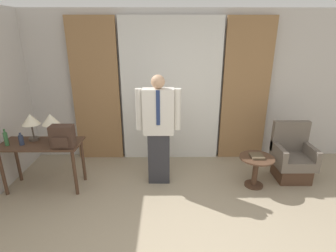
{
  "coord_description": "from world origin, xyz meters",
  "views": [
    {
      "loc": [
        -0.09,
        -1.98,
        2.31
      ],
      "look_at": [
        -0.06,
        1.63,
        1.01
      ],
      "focal_mm": 28.0,
      "sensor_mm": 36.0,
      "label": 1
    }
  ],
  "objects_px": {
    "armchair": "(292,159)",
    "side_table": "(256,166)",
    "table_lamp_left": "(31,121)",
    "table_lamp_right": "(51,121)",
    "bottle_near_edge": "(21,140)",
    "backpack": "(62,137)",
    "bottle_by_lamp": "(6,139)",
    "book": "(257,156)",
    "desk": "(42,150)",
    "person": "(159,127)"
  },
  "relations": [
    {
      "from": "bottle_by_lamp",
      "to": "backpack",
      "type": "distance_m",
      "value": 0.85
    },
    {
      "from": "armchair",
      "to": "side_table",
      "type": "xyz_separation_m",
      "value": [
        -0.68,
        -0.25,
        0.0
      ]
    },
    {
      "from": "table_lamp_left",
      "to": "bottle_by_lamp",
      "type": "xyz_separation_m",
      "value": [
        -0.3,
        -0.2,
        -0.2
      ]
    },
    {
      "from": "bottle_by_lamp",
      "to": "backpack",
      "type": "bearing_deg",
      "value": -4.17
    },
    {
      "from": "bottle_near_edge",
      "to": "bottle_by_lamp",
      "type": "xyz_separation_m",
      "value": [
        -0.2,
        -0.02,
        0.03
      ]
    },
    {
      "from": "desk",
      "to": "backpack",
      "type": "distance_m",
      "value": 0.51
    },
    {
      "from": "bottle_near_edge",
      "to": "person",
      "type": "bearing_deg",
      "value": 6.42
    },
    {
      "from": "person",
      "to": "table_lamp_left",
      "type": "bearing_deg",
      "value": -178.64
    },
    {
      "from": "table_lamp_right",
      "to": "book",
      "type": "bearing_deg",
      "value": -1.89
    },
    {
      "from": "backpack",
      "to": "side_table",
      "type": "bearing_deg",
      "value": 3.1
    },
    {
      "from": "table_lamp_right",
      "to": "backpack",
      "type": "distance_m",
      "value": 0.39
    },
    {
      "from": "person",
      "to": "bottle_near_edge",
      "type": "bearing_deg",
      "value": -173.58
    },
    {
      "from": "bottle_near_edge",
      "to": "book",
      "type": "distance_m",
      "value": 3.52
    },
    {
      "from": "armchair",
      "to": "book",
      "type": "distance_m",
      "value": 0.74
    },
    {
      "from": "table_lamp_left",
      "to": "armchair",
      "type": "height_order",
      "value": "table_lamp_left"
    },
    {
      "from": "table_lamp_left",
      "to": "bottle_by_lamp",
      "type": "height_order",
      "value": "table_lamp_left"
    },
    {
      "from": "bottle_near_edge",
      "to": "book",
      "type": "height_order",
      "value": "bottle_near_edge"
    },
    {
      "from": "table_lamp_left",
      "to": "table_lamp_right",
      "type": "xyz_separation_m",
      "value": [
        0.3,
        0.0,
        0.0
      ]
    },
    {
      "from": "bottle_by_lamp",
      "to": "side_table",
      "type": "distance_m",
      "value": 3.75
    },
    {
      "from": "table_lamp_left",
      "to": "book",
      "type": "bearing_deg",
      "value": -1.73
    },
    {
      "from": "bottle_by_lamp",
      "to": "book",
      "type": "relative_size",
      "value": 1.19
    },
    {
      "from": "bottle_by_lamp",
      "to": "backpack",
      "type": "relative_size",
      "value": 0.79
    },
    {
      "from": "table_lamp_left",
      "to": "desk",
      "type": "bearing_deg",
      "value": -37.95
    },
    {
      "from": "desk",
      "to": "person",
      "type": "bearing_deg",
      "value": 5.23
    },
    {
      "from": "book",
      "to": "armchair",
      "type": "bearing_deg",
      "value": 19.74
    },
    {
      "from": "bottle_by_lamp",
      "to": "person",
      "type": "height_order",
      "value": "person"
    },
    {
      "from": "backpack",
      "to": "person",
      "type": "relative_size",
      "value": 0.19
    },
    {
      "from": "table_lamp_right",
      "to": "book",
      "type": "distance_m",
      "value": 3.17
    },
    {
      "from": "table_lamp_left",
      "to": "backpack",
      "type": "xyz_separation_m",
      "value": [
        0.55,
        -0.26,
        -0.15
      ]
    },
    {
      "from": "desk",
      "to": "person",
      "type": "height_order",
      "value": "person"
    },
    {
      "from": "person",
      "to": "side_table",
      "type": "bearing_deg",
      "value": -5.8
    },
    {
      "from": "table_lamp_right",
      "to": "backpack",
      "type": "height_order",
      "value": "table_lamp_right"
    },
    {
      "from": "desk",
      "to": "bottle_by_lamp",
      "type": "distance_m",
      "value": 0.51
    },
    {
      "from": "desk",
      "to": "book",
      "type": "xyz_separation_m",
      "value": [
        3.27,
        0.01,
        -0.12
      ]
    },
    {
      "from": "backpack",
      "to": "armchair",
      "type": "distance_m",
      "value": 3.61
    },
    {
      "from": "bottle_by_lamp",
      "to": "armchair",
      "type": "bearing_deg",
      "value": 4.46
    },
    {
      "from": "desk",
      "to": "book",
      "type": "relative_size",
      "value": 5.51
    },
    {
      "from": "bottle_near_edge",
      "to": "person",
      "type": "height_order",
      "value": "person"
    },
    {
      "from": "table_lamp_right",
      "to": "bottle_near_edge",
      "type": "bearing_deg",
      "value": -155.22
    },
    {
      "from": "bottle_near_edge",
      "to": "bottle_by_lamp",
      "type": "bearing_deg",
      "value": -173.77
    },
    {
      "from": "bottle_near_edge",
      "to": "armchair",
      "type": "relative_size",
      "value": 0.2
    },
    {
      "from": "bottle_near_edge",
      "to": "bottle_by_lamp",
      "type": "height_order",
      "value": "bottle_by_lamp"
    },
    {
      "from": "bottle_by_lamp",
      "to": "backpack",
      "type": "height_order",
      "value": "backpack"
    },
    {
      "from": "armchair",
      "to": "table_lamp_left",
      "type": "bearing_deg",
      "value": -178.03
    },
    {
      "from": "bottle_near_edge",
      "to": "backpack",
      "type": "distance_m",
      "value": 0.65
    },
    {
      "from": "table_lamp_left",
      "to": "bottle_by_lamp",
      "type": "relative_size",
      "value": 1.64
    },
    {
      "from": "table_lamp_right",
      "to": "side_table",
      "type": "distance_m",
      "value": 3.21
    },
    {
      "from": "table_lamp_right",
      "to": "side_table",
      "type": "relative_size",
      "value": 0.79
    },
    {
      "from": "table_lamp_left",
      "to": "table_lamp_right",
      "type": "relative_size",
      "value": 1.0
    },
    {
      "from": "bottle_near_edge",
      "to": "backpack",
      "type": "xyz_separation_m",
      "value": [
        0.64,
        -0.08,
        0.08
      ]
    }
  ]
}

